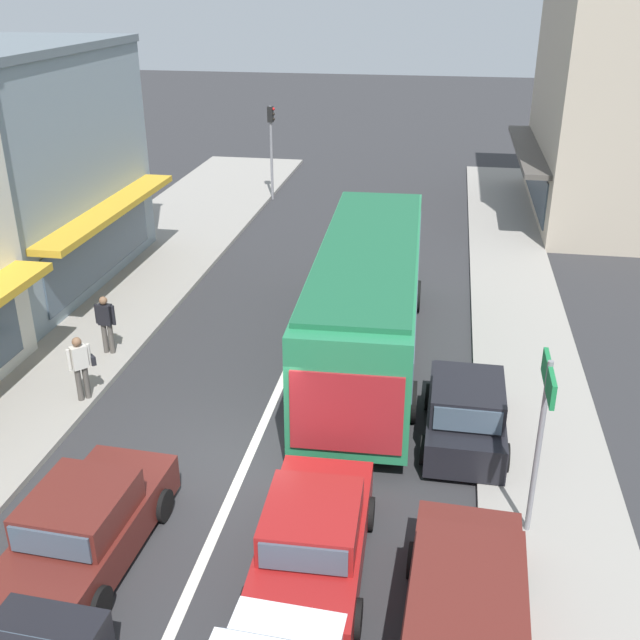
% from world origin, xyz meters
% --- Properties ---
extents(ground_plane, '(140.00, 140.00, 0.00)m').
position_xyz_m(ground_plane, '(0.00, 0.00, 0.00)').
color(ground_plane, '#2D2D30').
extents(lane_centre_line, '(0.20, 28.00, 0.01)m').
position_xyz_m(lane_centre_line, '(0.00, 4.00, 0.00)').
color(lane_centre_line, silver).
rests_on(lane_centre_line, ground).
extents(sidewalk_left, '(5.20, 44.00, 0.14)m').
position_xyz_m(sidewalk_left, '(-6.80, 6.00, 0.07)').
color(sidewalk_left, gray).
rests_on(sidewalk_left, ground).
extents(kerb_right, '(2.80, 44.00, 0.12)m').
position_xyz_m(kerb_right, '(6.20, 6.00, 0.06)').
color(kerb_right, gray).
rests_on(kerb_right, ground).
extents(shopfront_mid_block, '(7.27, 9.18, 7.60)m').
position_xyz_m(shopfront_mid_block, '(-10.18, 8.66, 3.79)').
color(shopfront_mid_block, '#84939E').
rests_on(shopfront_mid_block, ground).
extents(city_bus, '(3.00, 10.93, 3.23)m').
position_xyz_m(city_bus, '(1.96, 5.16, 1.88)').
color(city_bus, '#237A4C').
rests_on(city_bus, ground).
extents(sedan_adjacent_lane_lead, '(2.05, 4.28, 1.47)m').
position_xyz_m(sedan_adjacent_lane_lead, '(-1.99, -3.32, 0.66)').
color(sedan_adjacent_lane_lead, '#561E19').
rests_on(sedan_adjacent_lane_lead, ground).
extents(sedan_behind_bus_mid, '(1.99, 4.25, 1.47)m').
position_xyz_m(sedan_behind_bus_mid, '(1.96, -2.96, 0.66)').
color(sedan_behind_bus_mid, maroon).
rests_on(sedan_behind_bus_mid, ground).
extents(parked_wagon_kerb_front, '(2.07, 4.56, 1.58)m').
position_xyz_m(parked_wagon_kerb_front, '(4.48, -4.25, 0.75)').
color(parked_wagon_kerb_front, '#561E19').
rests_on(parked_wagon_kerb_front, ground).
extents(parked_hatchback_kerb_second, '(1.84, 3.71, 1.54)m').
position_xyz_m(parked_hatchback_kerb_second, '(4.53, 1.61, 0.71)').
color(parked_hatchback_kerb_second, black).
rests_on(parked_hatchback_kerb_second, ground).
extents(traffic_light_downstreet, '(0.33, 0.24, 4.20)m').
position_xyz_m(traffic_light_downstreet, '(-4.12, 20.27, 2.85)').
color(traffic_light_downstreet, gray).
rests_on(traffic_light_downstreet, ground).
extents(directional_road_sign, '(0.10, 1.40, 3.60)m').
position_xyz_m(directional_road_sign, '(5.67, -1.37, 2.68)').
color(directional_road_sign, gray).
rests_on(directional_road_sign, ground).
extents(pedestrian_with_handbag_near, '(0.52, 0.58, 1.63)m').
position_xyz_m(pedestrian_with_handbag_near, '(-4.43, 1.64, 1.07)').
color(pedestrian_with_handbag_near, '#4C4742').
rests_on(pedestrian_with_handbag_near, sidewalk_left).
extents(pedestrian_browsing_midblock, '(0.57, 0.24, 1.63)m').
position_xyz_m(pedestrian_browsing_midblock, '(-4.88, 4.03, 1.07)').
color(pedestrian_browsing_midblock, '#4C4742').
rests_on(pedestrian_browsing_midblock, sidewalk_left).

